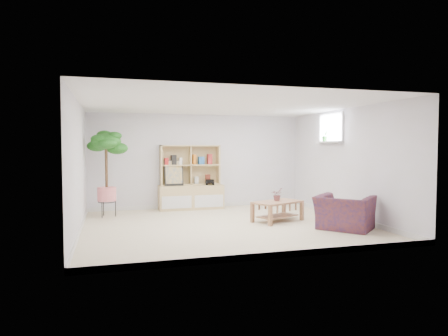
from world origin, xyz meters
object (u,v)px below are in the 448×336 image
object	(u,v)px
coffee_table	(277,211)
armchair	(345,210)
storage_unit	(191,177)
floor_tree	(106,174)

from	to	relation	value
coffee_table	armchair	distance (m)	1.43
storage_unit	armchair	distance (m)	4.02
coffee_table	floor_tree	world-z (taller)	floor_tree
floor_tree	armchair	xyz separation A→B (m)	(4.34, -2.68, -0.61)
storage_unit	floor_tree	distance (m)	2.12
coffee_table	floor_tree	size ratio (longest dim) A/B	0.54
storage_unit	armchair	bearing A→B (deg)	-54.67
coffee_table	armchair	size ratio (longest dim) A/B	1.05
storage_unit	armchair	xyz separation A→B (m)	(2.31, -3.26, -0.44)
coffee_table	armchair	bearing A→B (deg)	-75.72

